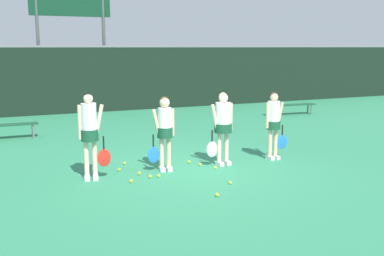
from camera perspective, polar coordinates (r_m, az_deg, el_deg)
The scene contains 20 objects.
ground_plane at distance 10.31m, azimuth 0.33°, elevation -5.12°, with size 140.00×140.00×0.00m, color #2D7F56.
fence_windscreen at distance 19.44m, azimuth -11.70°, elevation 6.14°, with size 60.00×0.08×2.79m.
scoreboard at distance 20.24m, azimuth -15.19°, elevation 14.55°, with size 3.36×0.15×5.67m.
bench_courtside at distance 14.49m, azimuth -22.45°, elevation 0.19°, with size 1.78×0.38×0.46m.
bench_far at distance 18.73m, azimuth 12.53°, elevation 2.79°, with size 2.12×0.53×0.43m.
player_0 at distance 9.45m, azimuth -12.86°, elevation -0.16°, with size 0.63×0.36×1.82m.
player_1 at distance 9.92m, azimuth -3.51°, elevation 0.08°, with size 0.62×0.34×1.66m.
player_2 at distance 10.42m, azimuth 3.94°, elevation 0.74°, with size 0.68×0.41×1.70m.
player_3 at distance 11.13m, azimuth 10.33°, elevation 0.93°, with size 0.64×0.34×1.65m.
tennis_ball_0 at distance 9.16m, azimuth 4.90°, elevation -6.93°, with size 0.07×0.07×0.07m, color #CCE033.
tennis_ball_1 at distance 10.72m, azimuth -0.39°, elevation -4.33°, with size 0.07×0.07×0.07m, color #CCE033.
tennis_ball_2 at distance 9.62m, azimuth -4.24°, elevation -6.07°, with size 0.07×0.07×0.07m, color #CCE033.
tennis_ball_3 at distance 8.42m, azimuth 3.22°, elevation -8.47°, with size 0.07×0.07×0.07m, color #CCE033.
tennis_ball_4 at distance 10.49m, azimuth 1.08°, elevation -4.67°, with size 0.07×0.07×0.07m, color #CCE033.
tennis_ball_5 at distance 9.59m, azimuth -5.32°, elevation -6.14°, with size 0.07×0.07×0.07m, color #CCE033.
tennis_ball_6 at distance 9.85m, azimuth -6.71°, elevation -5.72°, with size 0.07×0.07×0.07m, color #CCE033.
tennis_ball_7 at distance 10.72m, azimuth -8.57°, elevation -4.44°, with size 0.07×0.07×0.07m, color #CCE033.
tennis_ball_8 at distance 9.31m, azimuth -7.74°, elevation -6.69°, with size 0.07×0.07×0.07m, color #CCE033.
tennis_ball_9 at distance 10.24m, azimuth 3.00°, elevation -5.06°, with size 0.06×0.06×0.06m, color #CCE033.
tennis_ball_10 at distance 10.20m, azimuth -9.23°, elevation -5.23°, with size 0.07×0.07×0.07m, color #CCE033.
Camera 1 is at (-4.05, -9.08, 2.73)m, focal length 42.00 mm.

